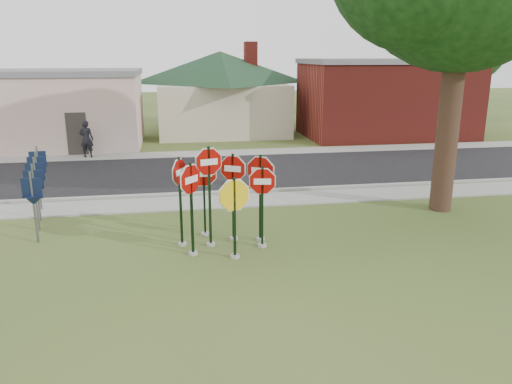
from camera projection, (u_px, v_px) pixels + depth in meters
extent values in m
plane|color=#334A1B|center=(229.00, 267.00, 12.17)|extent=(120.00, 120.00, 0.00)
cube|color=gray|center=(211.00, 202.00, 17.39)|extent=(60.00, 1.60, 0.06)
cube|color=black|center=(203.00, 173.00, 21.67)|extent=(60.00, 7.00, 0.04)
cube|color=gray|center=(198.00, 154.00, 25.76)|extent=(60.00, 1.60, 0.06)
cube|color=gray|center=(209.00, 193.00, 18.33)|extent=(60.00, 0.20, 0.14)
cylinder|color=gray|center=(211.00, 244.00, 13.51)|extent=(0.24, 0.24, 0.08)
cube|color=black|center=(210.00, 197.00, 13.15)|extent=(0.07, 0.06, 2.73)
cylinder|color=white|center=(209.00, 162.00, 12.90)|extent=(0.98, 0.30, 1.02)
cylinder|color=#8E0904|center=(209.00, 162.00, 12.90)|extent=(0.91, 0.29, 0.94)
cube|color=white|center=(209.00, 162.00, 12.90)|extent=(0.45, 0.14, 0.16)
cylinder|color=gray|center=(235.00, 256.00, 12.69)|extent=(0.24, 0.24, 0.08)
cube|color=black|center=(235.00, 218.00, 12.42)|extent=(0.07, 0.06, 2.11)
cylinder|color=white|center=(234.00, 195.00, 12.26)|extent=(1.10, 0.32, 1.14)
cylinder|color=yellow|center=(234.00, 195.00, 12.26)|extent=(1.02, 0.30, 1.06)
cylinder|color=gray|center=(193.00, 253.00, 12.90)|extent=(0.24, 0.24, 0.08)
cube|color=black|center=(192.00, 210.00, 12.58)|extent=(0.08, 0.08, 2.43)
cylinder|color=white|center=(191.00, 179.00, 12.37)|extent=(0.70, 0.81, 1.06)
cylinder|color=#8E0904|center=(191.00, 179.00, 12.37)|extent=(0.66, 0.76, 0.98)
cube|color=white|center=(191.00, 179.00, 12.37)|extent=(0.33, 0.38, 0.17)
cylinder|color=gray|center=(262.00, 245.00, 13.43)|extent=(0.24, 0.24, 0.08)
cube|color=black|center=(262.00, 207.00, 13.14)|extent=(0.07, 0.06, 2.22)
cylinder|color=white|center=(262.00, 181.00, 12.95)|extent=(0.97, 0.17, 0.98)
cylinder|color=#8E0904|center=(262.00, 181.00, 12.95)|extent=(0.90, 0.16, 0.91)
cube|color=white|center=(262.00, 181.00, 12.95)|extent=(0.45, 0.08, 0.16)
cylinder|color=gray|center=(234.00, 238.00, 13.93)|extent=(0.24, 0.24, 0.08)
cube|color=black|center=(233.00, 198.00, 13.62)|extent=(0.08, 0.07, 2.45)
cylinder|color=white|center=(233.00, 169.00, 13.40)|extent=(0.90, 0.49, 1.01)
cylinder|color=#8E0904|center=(233.00, 169.00, 13.40)|extent=(0.84, 0.46, 0.94)
cube|color=white|center=(233.00, 169.00, 13.40)|extent=(0.42, 0.23, 0.16)
cylinder|color=gray|center=(205.00, 234.00, 14.30)|extent=(0.24, 0.24, 0.08)
cube|color=black|center=(204.00, 198.00, 14.01)|extent=(0.06, 0.05, 2.22)
cylinder|color=white|center=(204.00, 174.00, 13.82)|extent=(1.03, 0.07, 1.03)
cylinder|color=#8E0904|center=(204.00, 174.00, 13.82)|extent=(0.95, 0.07, 0.95)
cube|color=white|center=(204.00, 174.00, 13.82)|extent=(0.47, 0.04, 0.16)
cylinder|color=gray|center=(260.00, 239.00, 13.88)|extent=(0.24, 0.24, 0.08)
cube|color=black|center=(260.00, 199.00, 13.56)|extent=(0.08, 0.08, 2.43)
cylinder|color=white|center=(260.00, 171.00, 13.36)|extent=(0.92, 0.64, 1.11)
cylinder|color=#8E0904|center=(260.00, 171.00, 13.36)|extent=(0.86, 0.59, 1.03)
cube|color=white|center=(260.00, 171.00, 13.36)|extent=(0.43, 0.30, 0.18)
cylinder|color=gray|center=(182.00, 244.00, 13.53)|extent=(0.24, 0.24, 0.08)
cube|color=black|center=(181.00, 202.00, 13.22)|extent=(0.07, 0.08, 2.44)
cylinder|color=white|center=(179.00, 172.00, 13.00)|extent=(0.48, 0.86, 0.97)
cylinder|color=#8E0904|center=(179.00, 172.00, 13.00)|extent=(0.45, 0.80, 0.90)
cube|color=white|center=(179.00, 172.00, 13.00)|extent=(0.22, 0.40, 0.15)
cube|color=#59595E|center=(34.00, 208.00, 13.48)|extent=(0.05, 0.05, 2.00)
cube|color=black|center=(32.00, 188.00, 13.34)|extent=(0.55, 0.13, 0.55)
cone|color=black|center=(33.00, 201.00, 13.43)|extent=(0.65, 0.65, 0.25)
cube|color=#59595E|center=(36.00, 198.00, 14.40)|extent=(0.05, 0.05, 2.00)
cube|color=black|center=(33.00, 179.00, 14.26)|extent=(0.55, 0.09, 0.55)
cone|color=black|center=(35.00, 191.00, 14.35)|extent=(0.62, 0.62, 0.25)
cube|color=#59595E|center=(37.00, 189.00, 15.32)|extent=(0.05, 0.05, 2.00)
cube|color=black|center=(35.00, 172.00, 15.18)|extent=(0.55, 0.05, 0.55)
cone|color=black|center=(36.00, 183.00, 15.27)|extent=(0.58, 0.58, 0.25)
cube|color=#59595E|center=(38.00, 182.00, 16.24)|extent=(0.05, 0.05, 2.00)
cube|color=black|center=(36.00, 165.00, 16.09)|extent=(0.55, 0.05, 0.55)
cone|color=black|center=(38.00, 176.00, 16.19)|extent=(0.58, 0.58, 0.25)
cube|color=#59595E|center=(40.00, 175.00, 17.16)|extent=(0.05, 0.05, 2.00)
cube|color=black|center=(38.00, 159.00, 17.01)|extent=(0.55, 0.09, 0.55)
cone|color=black|center=(39.00, 169.00, 17.11)|extent=(0.62, 0.62, 0.25)
cube|color=beige|center=(28.00, 111.00, 27.32)|extent=(12.00, 6.00, 4.00)
cube|color=slate|center=(23.00, 73.00, 26.77)|extent=(12.20, 6.20, 0.30)
cube|color=#332D28|center=(77.00, 134.00, 25.20)|extent=(1.00, 0.10, 2.20)
cube|color=#BCAD96|center=(221.00, 108.00, 32.97)|extent=(8.00, 8.00, 3.20)
pyramid|color=#16311E|center=(220.00, 51.00, 32.01)|extent=(11.60, 11.60, 2.00)
cube|color=maroon|center=(251.00, 54.00, 32.39)|extent=(0.80, 0.80, 1.60)
cube|color=maroon|center=(386.00, 100.00, 31.06)|extent=(10.00, 6.00, 4.50)
cube|color=slate|center=(389.00, 61.00, 30.44)|extent=(10.20, 6.20, 0.30)
cube|color=white|center=(375.00, 99.00, 27.85)|extent=(2.00, 0.08, 0.90)
cylinder|color=#301D15|center=(449.00, 116.00, 15.86)|extent=(0.70, 0.70, 6.20)
cylinder|color=#301D15|center=(465.00, 93.00, 39.85)|extent=(0.50, 0.50, 4.00)
sphere|color=black|center=(470.00, 46.00, 38.89)|extent=(5.60, 5.60, 5.60)
imported|color=black|center=(87.00, 139.00, 24.60)|extent=(0.73, 0.55, 1.83)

